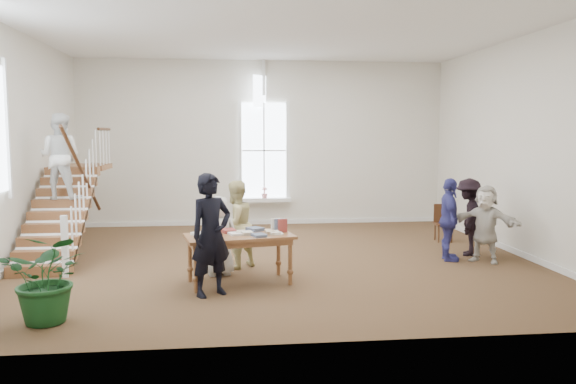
{
  "coord_description": "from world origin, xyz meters",
  "views": [
    {
      "loc": [
        -1.03,
        -10.98,
        2.53
      ],
      "look_at": [
        0.22,
        0.4,
        1.32
      ],
      "focal_mm": 35.0,
      "sensor_mm": 36.0,
      "label": 1
    }
  ],
  "objects": [
    {
      "name": "staircase",
      "position": [
        -4.34,
        0.75,
        1.62
      ],
      "size": [
        1.1,
        4.1,
        2.92
      ],
      "color": "brown",
      "rests_on": "ground"
    },
    {
      "name": "person_yellow",
      "position": [
        -0.88,
        -0.58,
        0.83
      ],
      "size": [
        1.02,
        0.99,
        1.65
      ],
      "primitive_type": "imported",
      "rotation": [
        0.0,
        0.0,
        3.84
      ],
      "color": "#D3C684",
      "rests_on": "ground"
    },
    {
      "name": "side_chair",
      "position": [
        4.01,
        1.56,
        0.47
      ],
      "size": [
        0.41,
        0.41,
        0.87
      ],
      "rotation": [
        0.0,
        0.0,
        -0.09
      ],
      "color": "#39240F",
      "rests_on": "ground"
    },
    {
      "name": "room_shell",
      "position": [
        -0.0,
        4.39,
        0.4
      ],
      "size": [
        10.49,
        10.0,
        10.0
      ],
      "color": "beige",
      "rests_on": "ground"
    },
    {
      "name": "woman_cluster_b",
      "position": [
        3.94,
        0.04,
        0.8
      ],
      "size": [
        0.95,
        1.18,
        1.6
      ],
      "primitive_type": "imported",
      "rotation": [
        0.0,
        0.0,
        4.31
      ],
      "color": "black",
      "rests_on": "ground"
    },
    {
      "name": "library_table",
      "position": [
        -0.83,
        -1.67,
        0.75
      ],
      "size": [
        1.91,
        1.22,
        0.89
      ],
      "rotation": [
        0.0,
        0.0,
        0.2
      ],
      "color": "brown",
      "rests_on": "ground"
    },
    {
      "name": "woman_cluster_c",
      "position": [
        4.0,
        -0.61,
        0.76
      ],
      "size": [
        1.36,
        1.26,
        1.52
      ],
      "primitive_type": "imported",
      "rotation": [
        0.0,
        0.0,
        5.57
      ],
      "color": "beige",
      "rests_on": "ground"
    },
    {
      "name": "ground",
      "position": [
        0.0,
        0.0,
        0.0
      ],
      "size": [
        10.0,
        10.0,
        0.0
      ],
      "primitive_type": "plane",
      "color": "#412819",
      "rests_on": "ground"
    },
    {
      "name": "floor_plant",
      "position": [
        -3.4,
        -3.37,
        0.61
      ],
      "size": [
        1.13,
        0.99,
        1.22
      ],
      "primitive_type": "imported",
      "rotation": [
        0.0,
        0.0,
        -0.04
      ],
      "color": "#133D18",
      "rests_on": "ground"
    },
    {
      "name": "elderly_woman",
      "position": [
        -1.18,
        -1.08,
        0.71
      ],
      "size": [
        0.78,
        0.6,
        1.42
      ],
      "primitive_type": "imported",
      "rotation": [
        0.0,
        0.0,
        3.37
      ],
      "color": "beige",
      "rests_on": "ground"
    },
    {
      "name": "police_officer",
      "position": [
        -1.28,
        -2.33,
        0.96
      ],
      "size": [
        0.84,
        0.76,
        1.92
      ],
      "primitive_type": "imported",
      "rotation": [
        0.0,
        0.0,
        0.57
      ],
      "color": "black",
      "rests_on": "ground"
    },
    {
      "name": "woman_cluster_a",
      "position": [
        3.34,
        -0.41,
        0.82
      ],
      "size": [
        0.6,
        1.03,
        1.64
      ],
      "primitive_type": "imported",
      "rotation": [
        0.0,
        0.0,
        1.36
      ],
      "color": "navy",
      "rests_on": "ground"
    }
  ]
}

